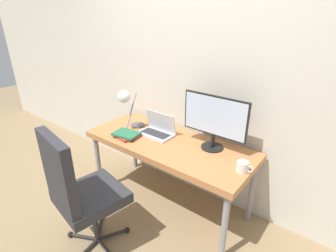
% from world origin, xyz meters
% --- Properties ---
extents(ground_plane, '(12.00, 12.00, 0.00)m').
position_xyz_m(ground_plane, '(0.00, 0.00, 0.00)').
color(ground_plane, '#937A56').
extents(wall_back, '(8.00, 0.05, 2.60)m').
position_xyz_m(wall_back, '(0.00, 0.74, 1.30)').
color(wall_back, beige).
rests_on(wall_back, ground_plane).
extents(desk, '(1.63, 0.67, 0.71)m').
position_xyz_m(desk, '(0.00, 0.34, 0.65)').
color(desk, '#B77542').
rests_on(desk, ground_plane).
extents(laptop, '(0.35, 0.21, 0.22)m').
position_xyz_m(laptop, '(-0.19, 0.40, 0.76)').
color(laptop, silver).
rests_on(laptop, desk).
extents(monitor, '(0.60, 0.20, 0.49)m').
position_xyz_m(monitor, '(0.38, 0.49, 1.00)').
color(monitor, black).
rests_on(monitor, desk).
extents(desk_lamp, '(0.15, 0.30, 0.43)m').
position_xyz_m(desk_lamp, '(-0.48, 0.29, 1.02)').
color(desk_lamp, '#4C4C51').
rests_on(desk_lamp, desk).
extents(office_chair, '(0.56, 0.57, 1.09)m').
position_xyz_m(office_chair, '(-0.19, -0.54, 0.61)').
color(office_chair, black).
rests_on(office_chair, ground_plane).
extents(book_stack, '(0.27, 0.23, 0.04)m').
position_xyz_m(book_stack, '(-0.39, 0.17, 0.74)').
color(book_stack, '#B2382D').
rests_on(book_stack, desk).
extents(tv_remote, '(0.08, 0.15, 0.02)m').
position_xyz_m(tv_remote, '(-0.35, 0.18, 0.72)').
color(tv_remote, '#4C4C51').
rests_on(tv_remote, desk).
extents(media_remote, '(0.06, 0.16, 0.02)m').
position_xyz_m(media_remote, '(-0.35, 0.18, 0.72)').
color(media_remote, '#4C4C51').
rests_on(media_remote, desk).
extents(mug, '(0.13, 0.09, 0.08)m').
position_xyz_m(mug, '(0.75, 0.30, 0.76)').
color(mug, silver).
rests_on(mug, desk).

